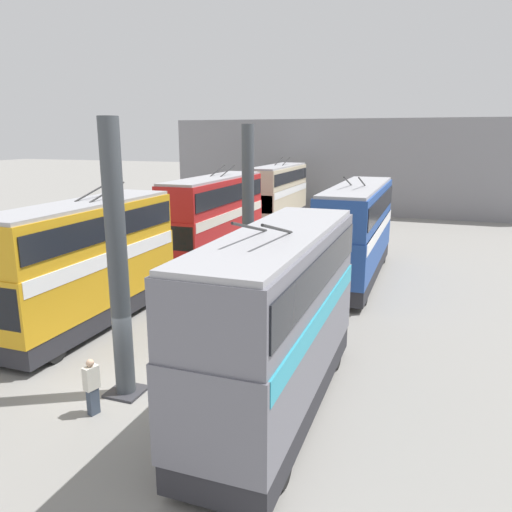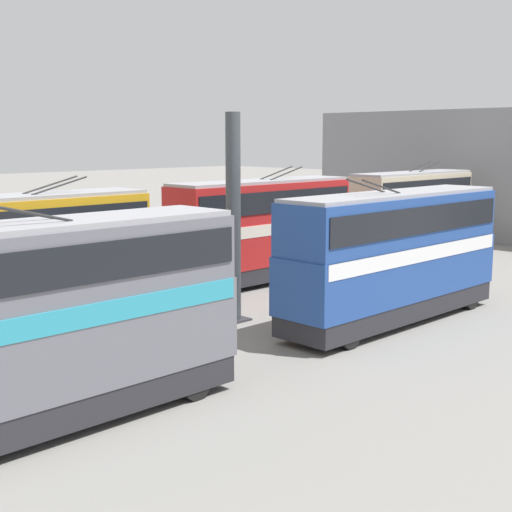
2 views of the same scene
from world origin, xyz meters
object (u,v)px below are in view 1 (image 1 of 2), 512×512
at_px(bus_right_far, 278,191).
at_px(person_by_right_row, 173,292).
at_px(bus_right_mid, 215,212).
at_px(person_aisle_foreground, 92,385).
at_px(oil_drum, 218,274).
at_px(bus_right_near, 86,257).
at_px(bus_left_near, 278,312).
at_px(bus_left_far, 357,227).
at_px(person_aisle_midway, 211,314).

height_order(bus_right_far, person_by_right_row, bus_right_far).
distance_m(bus_right_mid, person_aisle_foreground, 18.69).
relative_size(bus_right_mid, oil_drum, 12.71).
xyz_separation_m(bus_right_near, person_by_right_row, (2.75, -2.31, -2.07)).
relative_size(person_by_right_row, oil_drum, 1.86).
height_order(bus_left_near, oil_drum, bus_left_near).
xyz_separation_m(bus_right_mid, person_aisle_foreground, (-18.05, -4.40, -2.03)).
relative_size(bus_left_near, bus_right_mid, 0.86).
xyz_separation_m(bus_left_far, person_by_right_row, (-7.69, 6.87, -2.08)).
height_order(bus_left_far, bus_right_near, bus_left_far).
bearing_deg(oil_drum, bus_right_far, 7.35).
xyz_separation_m(bus_right_near, bus_right_mid, (12.43, -0.00, 0.02)).
relative_size(bus_right_mid, bus_right_far, 1.05).
height_order(person_aisle_midway, oil_drum, person_aisle_midway).
bearing_deg(bus_right_near, oil_drum, -17.37).
xyz_separation_m(bus_right_near, person_aisle_midway, (0.83, -5.05, -2.07)).
height_order(bus_left_far, oil_drum, bus_left_far).
relative_size(bus_right_far, person_by_right_row, 6.48).
xyz_separation_m(bus_right_far, person_by_right_row, (-22.94, -2.31, -2.08)).
bearing_deg(person_aisle_foreground, bus_left_far, -91.09).
relative_size(bus_left_near, oil_drum, 10.93).
distance_m(person_by_right_row, person_aisle_midway, 3.35).
bearing_deg(bus_left_far, bus_right_mid, 77.81).
bearing_deg(bus_right_near, person_by_right_row, -39.94).
bearing_deg(oil_drum, person_aisle_foreground, -171.09).
relative_size(bus_right_near, person_by_right_row, 6.07).
distance_m(bus_right_near, oil_drum, 8.24).
xyz_separation_m(bus_left_near, person_aisle_foreground, (-1.98, 4.77, -2.07)).
bearing_deg(bus_right_mid, person_aisle_foreground, -166.29).
distance_m(bus_right_near, person_aisle_midway, 5.52).
relative_size(bus_left_far, bus_right_far, 1.11).
distance_m(person_aisle_foreground, oil_drum, 13.29).
bearing_deg(person_aisle_foreground, person_by_right_row, -60.48).
bearing_deg(bus_right_near, bus_left_near, -111.63).
relative_size(bus_right_near, bus_right_mid, 0.89).
height_order(bus_right_mid, person_aisle_foreground, bus_right_mid).
bearing_deg(person_by_right_row, bus_right_mid, 129.08).
distance_m(bus_left_far, bus_right_near, 13.90).
bearing_deg(oil_drum, bus_left_far, -66.66).
bearing_deg(person_aisle_foreground, bus_right_near, -36.47).
height_order(bus_left_near, person_by_right_row, bus_left_near).
relative_size(bus_right_far, person_aisle_foreground, 6.13).
xyz_separation_m(bus_left_far, person_aisle_midway, (-9.62, 4.13, -2.08)).
height_order(bus_right_near, person_aisle_midway, bus_right_near).
height_order(bus_left_far, bus_right_far, bus_left_far).
xyz_separation_m(bus_right_far, person_aisle_foreground, (-31.32, -4.40, -2.02)).
bearing_deg(person_by_right_row, bus_right_far, 121.42).
bearing_deg(person_aisle_foreground, bus_right_far, -66.55).
relative_size(person_by_right_row, person_aisle_foreground, 0.94).
xyz_separation_m(bus_left_far, bus_right_far, (15.25, 9.17, -0.00)).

